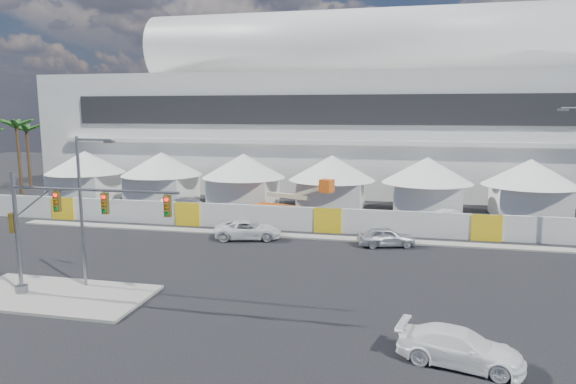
% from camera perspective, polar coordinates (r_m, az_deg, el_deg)
% --- Properties ---
extents(ground, '(160.00, 160.00, 0.00)m').
position_cam_1_polar(ground, '(29.60, -11.43, -10.23)').
color(ground, black).
rests_on(ground, ground).
extents(median_island, '(10.00, 5.00, 0.15)m').
position_cam_1_polar(median_island, '(30.09, -24.52, -10.41)').
color(median_island, gray).
rests_on(median_island, ground).
extents(far_curb, '(80.00, 1.20, 0.12)m').
position_cam_1_polar(far_curb, '(40.08, 24.37, -5.69)').
color(far_curb, gray).
rests_on(far_curb, ground).
extents(stadium, '(80.00, 24.80, 21.98)m').
position_cam_1_polar(stadium, '(67.05, 10.16, 8.66)').
color(stadium, silver).
rests_on(stadium, ground).
extents(tent_row, '(53.40, 8.40, 5.40)m').
position_cam_1_polar(tent_row, '(51.12, -0.11, 1.67)').
color(tent_row, silver).
rests_on(tent_row, ground).
extents(hoarding_fence, '(70.00, 0.25, 2.00)m').
position_cam_1_polar(hoarding_fence, '(41.29, 4.48, -3.15)').
color(hoarding_fence, silver).
rests_on(hoarding_fence, ground).
extents(palm_cluster, '(10.60, 10.60, 8.55)m').
position_cam_1_polar(palm_cluster, '(71.12, -26.95, 5.77)').
color(palm_cluster, '#47331E').
rests_on(palm_cluster, ground).
extents(sedan_silver, '(2.70, 4.41, 1.40)m').
position_cam_1_polar(sedan_silver, '(37.74, 10.84, -4.91)').
color(sedan_silver, silver).
rests_on(sedan_silver, ground).
extents(pickup_curb, '(3.53, 5.48, 1.41)m').
position_cam_1_polar(pickup_curb, '(39.31, -4.46, -4.21)').
color(pickup_curb, white).
rests_on(pickup_curb, ground).
extents(pickup_near, '(2.97, 5.06, 1.38)m').
position_cam_1_polar(pickup_near, '(21.59, 18.56, -16.03)').
color(pickup_near, white).
rests_on(pickup_near, ground).
extents(lot_car_a, '(1.56, 4.12, 1.34)m').
position_cam_1_polar(lot_car_a, '(45.90, 17.88, -2.75)').
color(lot_car_a, silver).
rests_on(lot_car_a, ground).
extents(lot_car_c, '(2.61, 5.35, 1.50)m').
position_cam_1_polar(lot_car_c, '(49.74, -10.74, -1.50)').
color(lot_car_c, silver).
rests_on(lot_car_c, ground).
extents(traffic_mast, '(9.49, 0.63, 6.46)m').
position_cam_1_polar(traffic_mast, '(28.78, -24.63, -3.54)').
color(traffic_mast, gray).
rests_on(traffic_mast, median_island).
extents(streetlight_median, '(2.27, 0.23, 8.20)m').
position_cam_1_polar(streetlight_median, '(29.64, -21.71, -0.97)').
color(streetlight_median, slate).
rests_on(streetlight_median, median_island).
extents(boom_lift, '(8.08, 3.02, 3.96)m').
position_cam_1_polar(boom_lift, '(46.36, -0.54, -1.70)').
color(boom_lift, '#DC5914').
rests_on(boom_lift, ground).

